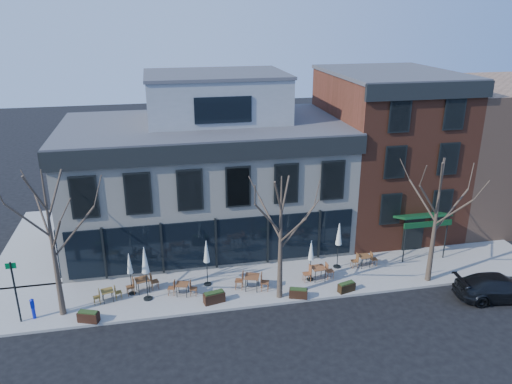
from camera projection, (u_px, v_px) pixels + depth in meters
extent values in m
plane|color=black|center=(217.00, 270.00, 30.71)|extent=(120.00, 120.00, 0.00)
cube|color=gray|center=(276.00, 281.00, 29.33)|extent=(33.50, 4.70, 0.15)
cube|color=gray|center=(42.00, 244.00, 34.06)|extent=(4.50, 12.00, 0.15)
cube|color=beige|center=(206.00, 183.00, 33.93)|extent=(18.00, 10.00, 8.00)
cube|color=#47474C|center=(203.00, 125.00, 32.53)|extent=(18.30, 10.30, 0.30)
cube|color=black|center=(213.00, 153.00, 27.99)|extent=(18.30, 0.25, 1.10)
cube|color=black|center=(57.00, 139.00, 30.97)|extent=(0.25, 10.30, 1.10)
cube|color=black|center=(216.00, 243.00, 30.00)|extent=(17.20, 0.12, 3.00)
cube|color=black|center=(68.00, 228.00, 32.01)|extent=(0.12, 7.50, 3.00)
cube|color=gray|center=(216.00, 98.00, 33.10)|extent=(9.00, 6.50, 3.00)
cube|color=brown|center=(385.00, 151.00, 35.88)|extent=(8.00, 10.00, 11.00)
cube|color=#47474C|center=(392.00, 73.00, 33.96)|extent=(8.20, 10.20, 0.25)
cube|color=black|center=(431.00, 91.00, 29.41)|extent=(8.20, 0.25, 1.00)
cube|color=#0C3819|center=(422.00, 216.00, 31.40)|extent=(3.20, 1.66, 0.67)
cube|color=black|center=(413.00, 234.00, 32.70)|extent=(1.40, 0.10, 2.50)
cube|color=#8C664C|center=(498.00, 147.00, 38.87)|extent=(12.00, 12.00, 10.00)
cone|color=#382B21|center=(53.00, 245.00, 24.74)|extent=(0.34, 0.34, 7.92)
cylinder|color=#382B21|center=(74.00, 232.00, 24.92)|extent=(2.23, 0.50, 2.48)
cylinder|color=#382B21|center=(44.00, 220.00, 25.18)|extent=(1.03, 2.05, 2.14)
cylinder|color=#382B21|center=(28.00, 221.00, 23.76)|extent=(1.80, 0.75, 2.21)
cylinder|color=#382B21|center=(56.00, 236.00, 23.61)|extent=(1.03, 2.04, 2.28)
cone|color=#382B21|center=(281.00, 239.00, 26.43)|extent=(0.34, 0.34, 7.04)
cylinder|color=#382B21|center=(297.00, 228.00, 26.59)|extent=(2.00, 0.46, 2.21)
cylinder|color=#382B21|center=(270.00, 218.00, 26.83)|extent=(0.93, 1.84, 1.91)
cylinder|color=#382B21|center=(268.00, 218.00, 25.56)|extent=(1.61, 0.68, 1.97)
cylinder|color=#382B21|center=(293.00, 231.00, 25.43)|extent=(0.93, 1.83, 2.03)
cone|color=#382B21|center=(435.00, 222.00, 28.06)|extent=(0.34, 0.34, 7.48)
cylinder|color=#382B21|center=(451.00, 210.00, 28.23)|extent=(2.12, 0.48, 2.35)
cylinder|color=#382B21|center=(422.00, 200.00, 28.49)|extent=(0.98, 1.94, 2.03)
cylinder|color=#382B21|center=(428.00, 200.00, 27.14)|extent=(1.71, 0.71, 2.09)
cylinder|color=#382B21|center=(454.00, 212.00, 27.00)|extent=(0.98, 1.94, 2.16)
cylinder|color=black|center=(16.00, 292.00, 24.86)|extent=(0.10, 0.10, 3.40)
cube|color=#005926|center=(11.00, 266.00, 24.34)|extent=(0.50, 0.04, 0.30)
imported|color=black|center=(499.00, 287.00, 27.53)|extent=(5.04, 2.53, 1.40)
cylinder|color=#0D19AD|center=(34.00, 313.00, 25.61)|extent=(0.18, 0.18, 0.63)
cube|color=#0D19AD|center=(32.00, 304.00, 25.42)|extent=(0.23, 0.20, 0.45)
cone|color=#0D19AD|center=(31.00, 299.00, 25.33)|extent=(0.23, 0.23, 0.11)
cube|color=brown|center=(107.00, 291.00, 27.00)|extent=(0.75, 0.75, 0.04)
cylinder|color=black|center=(104.00, 299.00, 26.80)|extent=(0.04, 0.04, 0.64)
cylinder|color=black|center=(113.00, 297.00, 27.01)|extent=(0.04, 0.04, 0.64)
cylinder|color=black|center=(102.00, 295.00, 27.22)|extent=(0.04, 0.04, 0.64)
cylinder|color=black|center=(111.00, 293.00, 27.43)|extent=(0.04, 0.04, 0.64)
cube|color=brown|center=(142.00, 279.00, 27.87)|extent=(0.90, 0.90, 0.04)
cylinder|color=black|center=(139.00, 289.00, 27.64)|extent=(0.04, 0.04, 0.76)
cylinder|color=black|center=(149.00, 287.00, 27.88)|extent=(0.04, 0.04, 0.76)
cylinder|color=black|center=(136.00, 284.00, 28.14)|extent=(0.04, 0.04, 0.76)
cylinder|color=black|center=(147.00, 282.00, 28.38)|extent=(0.04, 0.04, 0.76)
cube|color=brown|center=(182.00, 284.00, 27.57)|extent=(0.81, 0.81, 0.04)
cylinder|color=black|center=(177.00, 292.00, 27.45)|extent=(0.04, 0.04, 0.68)
cylinder|color=black|center=(186.00, 292.00, 27.42)|extent=(0.04, 0.04, 0.68)
cylinder|color=black|center=(179.00, 287.00, 27.95)|extent=(0.04, 0.04, 0.68)
cylinder|color=black|center=(188.00, 287.00, 27.92)|extent=(0.04, 0.04, 0.68)
cube|color=brown|center=(252.00, 276.00, 28.09)|extent=(1.00, 1.00, 0.05)
cylinder|color=black|center=(246.00, 285.00, 27.98)|extent=(0.05, 0.05, 0.81)
cylinder|color=black|center=(257.00, 286.00, 27.90)|extent=(0.05, 0.05, 0.81)
cylinder|color=black|center=(247.00, 280.00, 28.57)|extent=(0.05, 0.05, 0.81)
cylinder|color=black|center=(258.00, 280.00, 28.50)|extent=(0.05, 0.05, 0.81)
cube|color=brown|center=(319.00, 268.00, 29.10)|extent=(0.80, 0.80, 0.04)
cylinder|color=black|center=(315.00, 277.00, 28.89)|extent=(0.04, 0.04, 0.79)
cylinder|color=black|center=(325.00, 276.00, 29.03)|extent=(0.04, 0.04, 0.79)
cylinder|color=black|center=(312.00, 272.00, 29.45)|extent=(0.04, 0.04, 0.79)
cylinder|color=black|center=(321.00, 271.00, 29.59)|extent=(0.04, 0.04, 0.79)
cube|color=brown|center=(365.00, 256.00, 30.65)|extent=(0.68, 0.68, 0.04)
cylinder|color=black|center=(362.00, 264.00, 30.47)|extent=(0.04, 0.04, 0.70)
cylinder|color=black|center=(370.00, 263.00, 30.58)|extent=(0.04, 0.04, 0.70)
cylinder|color=black|center=(358.00, 260.00, 30.97)|extent=(0.04, 0.04, 0.70)
cylinder|color=black|center=(366.00, 259.00, 31.08)|extent=(0.04, 0.04, 0.70)
cylinder|color=black|center=(132.00, 293.00, 27.92)|extent=(0.40, 0.40, 0.05)
cylinder|color=black|center=(131.00, 278.00, 27.59)|extent=(0.05, 0.05, 2.00)
cone|color=beige|center=(129.00, 263.00, 27.27)|extent=(0.33, 0.33, 1.18)
cylinder|color=black|center=(148.00, 298.00, 27.41)|extent=(0.51, 0.51, 0.07)
cylinder|color=black|center=(146.00, 279.00, 26.98)|extent=(0.06, 0.06, 2.53)
cone|color=beige|center=(145.00, 260.00, 26.58)|extent=(0.41, 0.41, 1.49)
cylinder|color=black|center=(208.00, 284.00, 28.84)|extent=(0.45, 0.45, 0.06)
cylinder|color=black|center=(207.00, 267.00, 28.47)|extent=(0.05, 0.05, 2.25)
cone|color=beige|center=(206.00, 251.00, 28.11)|extent=(0.37, 0.37, 1.33)
cylinder|color=black|center=(310.00, 279.00, 29.35)|extent=(0.41, 0.41, 0.06)
cylinder|color=black|center=(311.00, 264.00, 29.01)|extent=(0.05, 0.05, 2.04)
cone|color=silver|center=(311.00, 250.00, 28.69)|extent=(0.33, 0.33, 1.21)
cylinder|color=black|center=(337.00, 267.00, 30.80)|extent=(0.47, 0.47, 0.06)
cylinder|color=black|center=(338.00, 250.00, 30.41)|extent=(0.05, 0.05, 2.36)
cone|color=silver|center=(339.00, 234.00, 30.04)|extent=(0.39, 0.39, 1.40)
cube|color=black|center=(89.00, 317.00, 25.36)|extent=(1.15, 0.77, 0.53)
cube|color=#1E3314|center=(88.00, 312.00, 25.26)|extent=(1.02, 0.65, 0.09)
cube|color=black|center=(214.00, 298.00, 27.01)|extent=(1.22, 0.70, 0.57)
cube|color=#1E3314|center=(214.00, 293.00, 26.90)|extent=(1.09, 0.58, 0.09)
cube|color=black|center=(298.00, 294.00, 27.47)|extent=(1.08, 0.70, 0.50)
cube|color=#1E3314|center=(298.00, 289.00, 27.38)|extent=(0.96, 0.59, 0.08)
cube|color=black|center=(347.00, 287.00, 28.08)|extent=(1.07, 0.66, 0.50)
cube|color=#1E3314|center=(347.00, 283.00, 27.99)|extent=(0.95, 0.55, 0.08)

